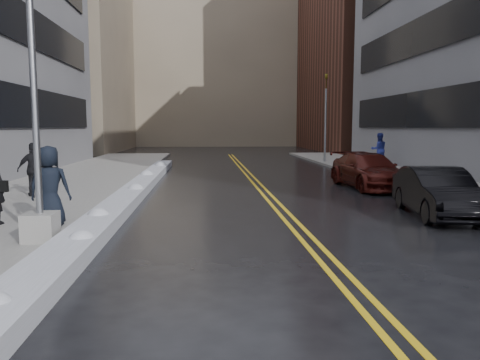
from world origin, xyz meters
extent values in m
plane|color=black|center=(0.00, 0.00, 0.00)|extent=(160.00, 160.00, 0.00)
cube|color=gray|center=(-5.75, 10.00, 0.07)|extent=(5.50, 50.00, 0.15)
cube|color=gray|center=(10.00, 10.00, 0.07)|extent=(4.00, 50.00, 0.15)
cube|color=gold|center=(2.35, 10.00, 0.00)|extent=(0.12, 50.00, 0.01)
cube|color=gold|center=(2.65, 10.00, 0.00)|extent=(0.12, 50.00, 0.01)
cube|color=silver|center=(-2.45, 8.00, 0.17)|extent=(0.90, 30.00, 0.34)
cube|color=gray|center=(-15.50, 44.00, 9.00)|extent=(14.00, 22.00, 18.00)
cube|color=#562D21|center=(19.00, 42.00, 14.00)|extent=(14.00, 20.00, 28.00)
cube|color=gray|center=(2.00, 60.00, 11.00)|extent=(36.00, 16.00, 22.00)
cube|color=gray|center=(-3.30, 2.00, 0.45)|extent=(0.65, 0.65, 0.60)
cylinder|color=gray|center=(-3.30, 2.00, 4.25)|extent=(0.14, 0.14, 7.00)
cylinder|color=maroon|center=(9.00, 10.00, 0.45)|extent=(0.24, 0.24, 0.60)
sphere|color=maroon|center=(9.00, 10.00, 0.75)|extent=(0.26, 0.26, 0.26)
cylinder|color=maroon|center=(9.00, 10.00, 0.50)|extent=(0.25, 0.10, 0.10)
cylinder|color=gray|center=(8.50, 24.00, 2.65)|extent=(0.14, 0.14, 5.00)
imported|color=#594C0C|center=(8.50, 24.00, 5.65)|extent=(0.16, 0.20, 1.00)
imported|color=black|center=(-3.58, 3.53, 1.13)|extent=(0.97, 0.64, 1.96)
imported|color=black|center=(-5.75, 8.68, 1.08)|extent=(1.18, 0.86, 1.86)
imported|color=navy|center=(10.87, 20.08, 1.16)|extent=(1.02, 0.82, 2.02)
imported|color=black|center=(6.78, 4.74, 0.70)|extent=(2.03, 4.42, 1.40)
imported|color=#3E0E0A|center=(7.00, 11.02, 0.73)|extent=(2.31, 5.12, 1.45)
camera|label=1|loc=(0.18, -7.99, 2.56)|focal=35.00mm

